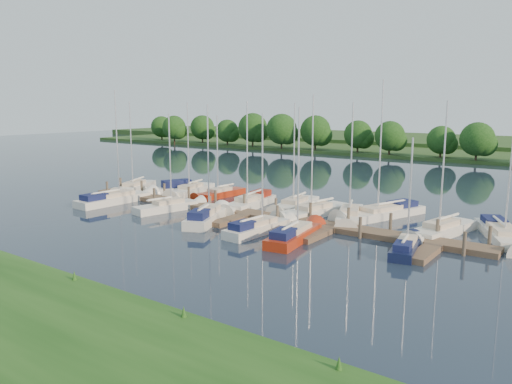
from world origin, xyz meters
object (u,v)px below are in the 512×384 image
Objects in this scene: dock at (246,215)px; sailboat_s_2 at (207,218)px; sailboat_n_0 at (134,189)px; sailboat_n_5 at (294,206)px; motorboat at (175,190)px.

dock is 3.59m from sailboat_s_2.
dock is 3.94× the size of sailboat_s_2.
sailboat_n_0 reaches higher than sailboat_n_5.
sailboat_s_2 is (16.65, -6.46, 0.07)m from sailboat_n_0.
sailboat_n_0 is at bearing 136.08° from sailboat_s_2.
motorboat is at bearing 122.91° from sailboat_s_2.
motorboat is at bearing 177.77° from sailboat_n_0.
sailboat_n_0 is at bearing -0.20° from sailboat_n_5.
sailboat_n_5 reaches higher than dock.
dock is 14.63m from motorboat.
sailboat_n_5 is 1.00× the size of sailboat_s_2.
motorboat is 0.63× the size of sailboat_n_5.
sailboat_n_5 is 9.32m from sailboat_s_2.
sailboat_n_0 reaches higher than dock.
sailboat_n_5 is at bearing -153.07° from motorboat.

